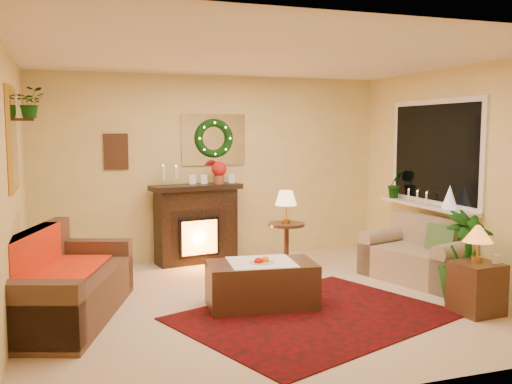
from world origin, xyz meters
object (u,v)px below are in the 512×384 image
object	(u,v)px
side_table_round	(286,245)
loveseat	(419,247)
coffee_table	(261,287)
fireplace	(196,223)
end_table_square	(477,287)
sofa	(66,275)

from	to	relation	value
side_table_round	loveseat	bearing A→B (deg)	-37.07
coffee_table	fireplace	bearing A→B (deg)	101.91
fireplace	coffee_table	size ratio (longest dim) A/B	1.00
fireplace	coffee_table	world-z (taller)	fireplace
end_table_square	coffee_table	distance (m)	2.17
fireplace	coffee_table	distance (m)	2.23
sofa	coffee_table	world-z (taller)	sofa
fireplace	end_table_square	bearing A→B (deg)	-64.64
fireplace	coffee_table	xyz separation A→B (m)	(0.20, -2.19, -0.34)
side_table_round	end_table_square	bearing A→B (deg)	-63.45
end_table_square	coffee_table	size ratio (longest dim) A/B	0.47
coffee_table	loveseat	bearing A→B (deg)	16.64
side_table_round	coffee_table	bearing A→B (deg)	-120.92
sofa	coffee_table	xyz separation A→B (m)	(1.93, -0.26, -0.22)
end_table_square	loveseat	bearing A→B (deg)	81.29
side_table_round	sofa	bearing A→B (deg)	-157.81
sofa	side_table_round	distance (m)	2.98
sofa	fireplace	xyz separation A→B (m)	(1.73, 1.93, 0.12)
loveseat	coffee_table	distance (m)	2.21
loveseat	coffee_table	bearing A→B (deg)	172.75
fireplace	side_table_round	size ratio (longest dim) A/B	1.79
loveseat	end_table_square	distance (m)	1.30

